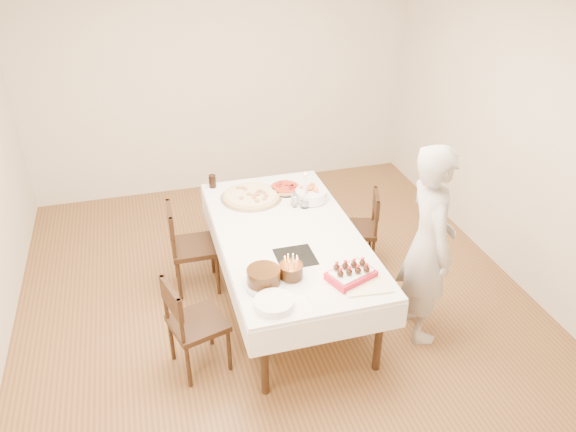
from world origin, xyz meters
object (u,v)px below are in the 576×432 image
object	(u,v)px
person	(429,245)
pizza_pepperoni	(285,188)
pasta_bowl	(311,195)
dining_table	(288,269)
cola_glass	(212,181)
strawberry_box	(351,274)
chair_left_dessert	(198,323)
chair_right_savory	(357,229)
chair_left_savory	(194,247)
pizza_white	(251,196)
birthday_cake	(291,267)
layer_cake	(264,277)
taper_candle	(305,190)

from	to	relation	value
person	pizza_pepperoni	xyz separation A→B (m)	(-0.78, 1.34, -0.07)
pizza_pepperoni	pasta_bowl	bearing A→B (deg)	-55.09
pasta_bowl	dining_table	bearing A→B (deg)	-126.41
cola_glass	strawberry_box	bearing A→B (deg)	-66.74
dining_table	pasta_bowl	xyz separation A→B (m)	(0.36, 0.48, 0.43)
chair_left_dessert	cola_glass	world-z (taller)	cola_glass
chair_right_savory	pasta_bowl	xyz separation A→B (m)	(-0.45, 0.05, 0.41)
chair_left_savory	cola_glass	size ratio (longest dim) A/B	6.88
dining_table	pizza_pepperoni	world-z (taller)	pizza_pepperoni
pizza_pepperoni	strawberry_box	size ratio (longest dim) A/B	0.93
person	pizza_white	bearing A→B (deg)	50.23
dining_table	birthday_cake	size ratio (longest dim) A/B	12.18
strawberry_box	pizza_white	bearing A→B (deg)	107.21
dining_table	layer_cake	size ratio (longest dim) A/B	6.89
chair_left_savory	pizza_white	distance (m)	0.69
pizza_white	birthday_cake	distance (m)	1.27
chair_left_dessert	pasta_bowl	size ratio (longest dim) A/B	2.87
pizza_white	person	bearing A→B (deg)	-48.50
person	pasta_bowl	world-z (taller)	person
pizza_white	birthday_cake	size ratio (longest dim) A/B	3.25
chair_left_savory	pizza_white	xyz separation A→B (m)	(0.58, 0.18, 0.34)
pizza_pepperoni	cola_glass	size ratio (longest dim) A/B	2.49
taper_candle	strawberry_box	xyz separation A→B (m)	(0.01, -1.11, -0.14)
chair_right_savory	chair_left_savory	xyz separation A→B (m)	(-1.55, 0.05, 0.04)
chair_right_savory	pizza_white	distance (m)	1.07
pizza_white	strawberry_box	xyz separation A→B (m)	(0.43, -1.40, 0.02)
strawberry_box	dining_table	bearing A→B (deg)	110.24
cola_glass	chair_right_savory	bearing A→B (deg)	-23.35
layer_cake	strawberry_box	size ratio (longest dim) A/B	0.92
chair_left_dessert	person	xyz separation A→B (m)	(1.81, -0.08, 0.42)
cola_glass	layer_cake	bearing A→B (deg)	-86.05
chair_left_savory	layer_cake	world-z (taller)	layer_cake
cola_glass	layer_cake	distance (m)	1.61
person	birthday_cake	distance (m)	1.11
cola_glass	strawberry_box	distance (m)	1.87
dining_table	pizza_pepperoni	xyz separation A→B (m)	(0.18, 0.73, 0.40)
birthday_cake	chair_right_savory	bearing A→B (deg)	47.24
pizza_white	cola_glass	size ratio (longest dim) A/B	4.55
pizza_pepperoni	layer_cake	world-z (taller)	layer_cake
chair_left_dessert	taper_candle	distance (m)	1.52
pasta_bowl	cola_glass	bearing A→B (deg)	148.53
layer_cake	birthday_cake	size ratio (longest dim) A/B	1.77
pizza_pepperoni	pizza_white	bearing A→B (deg)	-168.43
person	chair_right_savory	bearing A→B (deg)	16.96
pizza_white	pizza_pepperoni	bearing A→B (deg)	11.57
chair_right_savory	cola_glass	distance (m)	1.45
chair_left_dessert	birthday_cake	xyz separation A→B (m)	(0.70, -0.07, 0.43)
chair_right_savory	pasta_bowl	bearing A→B (deg)	-167.19
dining_table	chair_left_savory	size ratio (longest dim) A/B	2.48
pizza_pepperoni	chair_left_savory	bearing A→B (deg)	-164.90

